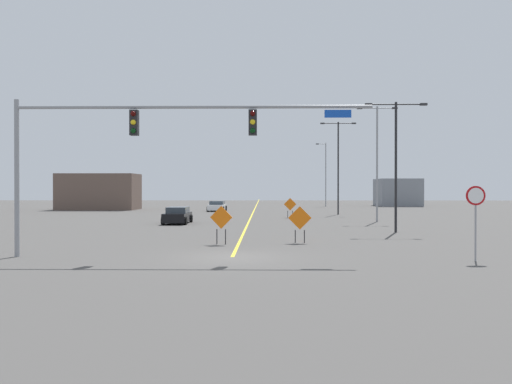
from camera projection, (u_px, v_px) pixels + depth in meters
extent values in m
plane|color=#4C4947|center=(232.00, 257.00, 21.52)|extent=(196.08, 196.08, 0.00)
cube|color=yellow|center=(255.00, 208.00, 75.98)|extent=(0.16, 108.93, 0.01)
cylinder|color=gray|center=(17.00, 178.00, 21.64)|extent=(0.20, 0.20, 6.53)
cylinder|color=gray|center=(193.00, 107.00, 21.50)|extent=(14.72, 0.14, 0.14)
cube|color=black|center=(134.00, 123.00, 21.54)|extent=(0.34, 0.32, 1.05)
sphere|color=#3A0503|center=(133.00, 114.00, 21.37)|extent=(0.22, 0.22, 0.22)
sphere|color=yellow|center=(133.00, 122.00, 21.37)|extent=(0.22, 0.22, 0.22)
sphere|color=black|center=(133.00, 131.00, 21.37)|extent=(0.22, 0.22, 0.22)
cube|color=black|center=(253.00, 123.00, 21.46)|extent=(0.34, 0.32, 1.05)
sphere|color=#3A0503|center=(253.00, 113.00, 21.29)|extent=(0.22, 0.22, 0.22)
sphere|color=yellow|center=(253.00, 122.00, 21.29)|extent=(0.22, 0.22, 0.22)
sphere|color=black|center=(253.00, 131.00, 21.29)|extent=(0.22, 0.22, 0.22)
cube|color=#1447B7|center=(338.00, 114.00, 21.40)|extent=(1.10, 0.03, 0.32)
cylinder|color=gray|center=(476.00, 233.00, 20.32)|extent=(0.07, 0.07, 2.18)
cylinder|color=#B20F14|center=(476.00, 196.00, 20.30)|extent=(0.76, 0.03, 0.76)
cylinder|color=white|center=(476.00, 196.00, 20.28)|extent=(0.61, 0.01, 0.61)
cylinder|color=gray|center=(326.00, 175.00, 80.06)|extent=(0.16, 0.16, 9.77)
cylinder|color=gray|center=(322.00, 144.00, 80.04)|extent=(1.31, 0.08, 0.08)
cube|color=#262628|center=(317.00, 144.00, 80.05)|extent=(0.44, 0.24, 0.14)
cylinder|color=gray|center=(377.00, 164.00, 43.90)|extent=(0.16, 0.16, 9.74)
cylinder|color=gray|center=(368.00, 108.00, 43.88)|extent=(1.48, 0.08, 0.08)
cube|color=#262628|center=(360.00, 108.00, 43.89)|extent=(0.44, 0.24, 0.14)
cylinder|color=gray|center=(386.00, 108.00, 43.85)|extent=(1.48, 0.08, 0.08)
cube|color=#262628|center=(395.00, 108.00, 43.84)|extent=(0.44, 0.24, 0.14)
cylinder|color=black|center=(396.00, 167.00, 33.42)|extent=(0.16, 0.16, 8.37)
cylinder|color=black|center=(382.00, 104.00, 33.40)|extent=(1.76, 0.08, 0.08)
cube|color=#262628|center=(368.00, 104.00, 33.42)|extent=(0.44, 0.24, 0.14)
cylinder|color=black|center=(410.00, 104.00, 33.38)|extent=(1.76, 0.08, 0.08)
cube|color=#262628|center=(424.00, 104.00, 33.36)|extent=(0.44, 0.24, 0.14)
cylinder|color=black|center=(338.00, 168.00, 55.88)|extent=(0.16, 0.16, 9.94)
cylinder|color=black|center=(330.00, 123.00, 55.85)|extent=(1.69, 0.08, 0.08)
cube|color=#262628|center=(322.00, 123.00, 55.86)|extent=(0.44, 0.24, 0.14)
cylinder|color=black|center=(346.00, 123.00, 55.82)|extent=(1.69, 0.08, 0.08)
cube|color=#262628|center=(354.00, 123.00, 55.81)|extent=(0.44, 0.24, 0.14)
cube|color=orange|center=(300.00, 218.00, 27.08)|extent=(1.22, 0.16, 1.22)
cylinder|color=black|center=(295.00, 236.00, 27.12)|extent=(0.05, 0.05, 0.67)
cylinder|color=black|center=(304.00, 237.00, 27.06)|extent=(0.05, 0.05, 0.67)
cube|color=orange|center=(290.00, 204.00, 50.02)|extent=(1.20, 0.18, 1.20)
cylinder|color=black|center=(288.00, 214.00, 50.06)|extent=(0.05, 0.05, 0.67)
cylinder|color=black|center=(293.00, 214.00, 50.00)|extent=(0.05, 0.05, 0.67)
cube|color=orange|center=(221.00, 217.00, 26.38)|extent=(1.15, 0.27, 1.16)
cylinder|color=black|center=(217.00, 237.00, 26.44)|extent=(0.05, 0.05, 0.77)
cylinder|color=black|center=(226.00, 237.00, 26.34)|extent=(0.05, 0.05, 0.77)
cube|color=white|center=(217.00, 207.00, 64.13)|extent=(2.01, 4.15, 0.64)
cube|color=#333D47|center=(217.00, 203.00, 64.33)|extent=(1.75, 2.19, 0.46)
cylinder|color=black|center=(208.00, 209.00, 62.76)|extent=(0.25, 0.65, 0.64)
cylinder|color=black|center=(223.00, 209.00, 62.65)|extent=(0.25, 0.65, 0.64)
cylinder|color=black|center=(211.00, 208.00, 65.61)|extent=(0.25, 0.65, 0.64)
cylinder|color=black|center=(226.00, 208.00, 65.50)|extent=(0.25, 0.65, 0.64)
cube|color=black|center=(177.00, 217.00, 41.86)|extent=(1.76, 4.39, 0.71)
cube|color=#333D47|center=(178.00, 210.00, 42.07)|extent=(1.58, 2.32, 0.46)
cylinder|color=black|center=(163.00, 221.00, 40.34)|extent=(0.22, 0.64, 0.64)
cylinder|color=black|center=(185.00, 221.00, 40.31)|extent=(0.22, 0.64, 0.64)
cylinder|color=black|center=(170.00, 218.00, 43.41)|extent=(0.22, 0.64, 0.64)
cylinder|color=black|center=(191.00, 218.00, 43.38)|extent=(0.22, 0.64, 0.64)
cube|color=brown|center=(99.00, 192.00, 68.80)|extent=(10.05, 5.51, 4.73)
cube|color=gray|center=(398.00, 192.00, 82.81)|extent=(6.40, 6.71, 4.31)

